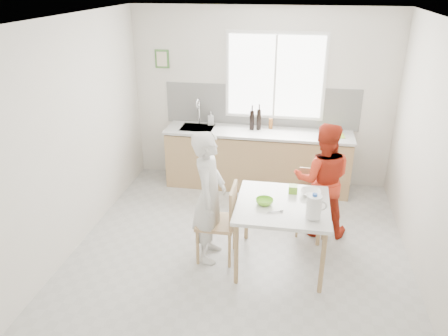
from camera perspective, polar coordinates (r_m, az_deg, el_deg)
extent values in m
plane|color=#B7B7B2|center=(5.34, 1.89, -11.45)|extent=(4.50, 4.50, 0.00)
plane|color=silver|center=(6.81, 4.88, 9.07)|extent=(4.00, 0.00, 4.00)
plane|color=silver|center=(2.77, -4.87, -15.26)|extent=(4.00, 0.00, 4.00)
plane|color=silver|center=(5.33, -19.73, 3.42)|extent=(0.00, 4.50, 4.50)
plane|color=silver|center=(4.85, 26.17, 0.34)|extent=(0.00, 4.50, 4.50)
plane|color=white|center=(4.37, 2.40, 18.78)|extent=(4.50, 4.50, 0.00)
cube|color=white|center=(6.70, 6.71, 11.82)|extent=(1.50, 0.03, 1.30)
cube|color=white|center=(6.68, 6.70, 11.79)|extent=(1.40, 0.02, 1.20)
cube|color=white|center=(6.68, 6.69, 11.78)|extent=(0.03, 0.03, 1.20)
cube|color=white|center=(6.84, 4.84, 8.04)|extent=(3.00, 0.02, 0.65)
cube|color=#477C38|center=(6.99, -8.10, 13.92)|extent=(0.22, 0.02, 0.28)
cube|color=beige|center=(6.98, -8.12, 13.91)|extent=(0.16, 0.01, 0.22)
cube|color=tan|center=(6.83, 4.36, 0.95)|extent=(2.80, 0.60, 0.86)
cube|color=#3F3326|center=(6.99, 4.26, -1.92)|extent=(2.80, 0.54, 0.10)
cube|color=silver|center=(6.66, 4.49, 4.67)|extent=(2.84, 0.64, 0.04)
cube|color=#A5A5AA|center=(6.81, -3.52, 5.19)|extent=(0.50, 0.40, 0.03)
cylinder|color=silver|center=(6.90, -3.24, 7.15)|extent=(0.02, 0.02, 0.36)
torus|color=silver|center=(6.78, -3.42, 8.43)|extent=(0.02, 0.18, 0.18)
cube|color=silver|center=(4.87, 7.68, -4.81)|extent=(1.03, 1.03, 0.04)
cylinder|color=tan|center=(4.73, 1.61, -11.28)|extent=(0.05, 0.05, 0.72)
cylinder|color=tan|center=(5.49, 2.97, -5.92)|extent=(0.05, 0.05, 0.72)
cylinder|color=tan|center=(4.72, 12.71, -12.08)|extent=(0.05, 0.05, 0.72)
cylinder|color=tan|center=(5.47, 12.41, -6.58)|extent=(0.05, 0.05, 0.72)
cube|color=tan|center=(5.09, -1.02, -7.12)|extent=(0.44, 0.44, 0.04)
cube|color=tan|center=(4.94, 1.21, -4.86)|extent=(0.03, 0.41, 0.45)
cylinder|color=tan|center=(5.41, -2.59, -8.14)|extent=(0.04, 0.04, 0.44)
cylinder|color=tan|center=(5.10, -3.48, -10.33)|extent=(0.04, 0.04, 0.44)
cylinder|color=tan|center=(5.35, 1.35, -8.51)|extent=(0.04, 0.04, 0.44)
cylinder|color=tan|center=(5.04, 0.71, -10.75)|extent=(0.04, 0.04, 0.44)
cube|color=tan|center=(5.71, 11.37, -4.59)|extent=(0.39, 0.39, 0.04)
cube|color=tan|center=(5.76, 11.53, -1.86)|extent=(0.37, 0.03, 0.40)
cylinder|color=tan|center=(5.66, 9.54, -7.17)|extent=(0.03, 0.03, 0.39)
cylinder|color=tan|center=(5.68, 12.88, -7.38)|extent=(0.03, 0.03, 0.39)
cylinder|color=tan|center=(5.95, 9.60, -5.55)|extent=(0.03, 0.03, 0.39)
cylinder|color=tan|center=(5.96, 12.77, -5.75)|extent=(0.03, 0.03, 0.39)
imported|color=silver|center=(4.95, -1.93, -3.85)|extent=(0.38, 0.58, 1.57)
imported|color=red|center=(5.59, 12.71, -1.52)|extent=(0.73, 0.57, 1.49)
imported|color=#7ED631|center=(4.81, 5.31, -4.39)|extent=(0.19, 0.19, 0.06)
imported|color=white|center=(5.08, 11.24, -3.21)|extent=(0.23, 0.23, 0.06)
cylinder|color=white|center=(4.55, 11.66, -4.96)|extent=(0.15, 0.15, 0.25)
cylinder|color=blue|center=(4.49, 11.80, -3.47)|extent=(0.05, 0.05, 0.03)
torus|color=white|center=(4.55, 12.65, -4.80)|extent=(0.12, 0.03, 0.12)
cube|color=#7BBF2C|center=(5.09, 9.00, -2.74)|extent=(0.10, 0.10, 0.09)
cylinder|color=#A5A5AA|center=(4.67, 6.59, -5.70)|extent=(0.15, 0.07, 0.01)
cube|color=#9FD832|center=(6.64, 13.90, 4.21)|extent=(0.37, 0.28, 0.01)
cylinder|color=black|center=(6.67, 4.57, 6.34)|extent=(0.07, 0.07, 0.32)
cylinder|color=black|center=(6.68, 3.66, 6.29)|extent=(0.07, 0.07, 0.30)
cylinder|color=#935320|center=(6.76, 6.11, 5.80)|extent=(0.06, 0.06, 0.16)
imported|color=#999999|center=(6.90, -1.73, 6.53)|extent=(0.11, 0.12, 0.21)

